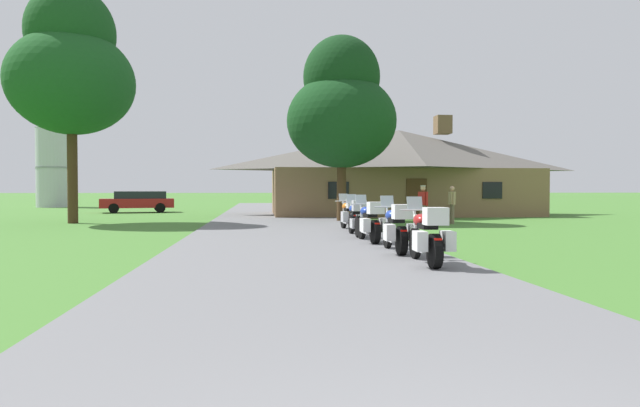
# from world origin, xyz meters

# --- Properties ---
(ground_plane) EXTENTS (500.00, 500.00, 0.00)m
(ground_plane) POSITION_xyz_m (0.00, 20.00, 0.00)
(ground_plane) COLOR #42752D
(asphalt_driveway) EXTENTS (6.40, 80.00, 0.06)m
(asphalt_driveway) POSITION_xyz_m (0.00, 18.00, 0.03)
(asphalt_driveway) COLOR slate
(asphalt_driveway) RESTS_ON ground
(motorcycle_red_nearest_to_camera) EXTENTS (0.75, 2.08, 1.30)m
(motorcycle_red_nearest_to_camera) POSITION_xyz_m (2.26, 8.42, 0.61)
(motorcycle_red_nearest_to_camera) COLOR black
(motorcycle_red_nearest_to_camera) RESTS_ON asphalt_driveway
(motorcycle_blue_second_in_row) EXTENTS (0.73, 2.08, 1.30)m
(motorcycle_blue_second_in_row) POSITION_xyz_m (2.17, 10.47, 0.61)
(motorcycle_blue_second_in_row) COLOR black
(motorcycle_blue_second_in_row) RESTS_ON asphalt_driveway
(motorcycle_blue_third_in_row) EXTENTS (0.79, 2.08, 1.30)m
(motorcycle_blue_third_in_row) POSITION_xyz_m (2.08, 13.00, 0.61)
(motorcycle_blue_third_in_row) COLOR black
(motorcycle_blue_third_in_row) RESTS_ON asphalt_driveway
(motorcycle_blue_fourth_in_row) EXTENTS (0.66, 2.08, 1.30)m
(motorcycle_blue_fourth_in_row) POSITION_xyz_m (2.04, 15.06, 0.62)
(motorcycle_blue_fourth_in_row) COLOR black
(motorcycle_blue_fourth_in_row) RESTS_ON asphalt_driveway
(motorcycle_orange_farthest_in_row) EXTENTS (0.78, 2.08, 1.30)m
(motorcycle_orange_farthest_in_row) POSITION_xyz_m (2.23, 17.43, 0.61)
(motorcycle_orange_farthest_in_row) COLOR black
(motorcycle_orange_farthest_in_row) RESTS_ON asphalt_driveway
(stone_lodge) EXTENTS (15.91, 7.84, 5.97)m
(stone_lodge) POSITION_xyz_m (7.35, 30.19, 2.61)
(stone_lodge) COLOR brown
(stone_lodge) RESTS_ON ground
(bystander_red_shirt_near_lodge) EXTENTS (0.37, 0.49, 1.69)m
(bystander_red_shirt_near_lodge) POSITION_xyz_m (5.83, 20.40, 0.95)
(bystander_red_shirt_near_lodge) COLOR #75664C
(bystander_red_shirt_near_lodge) RESTS_ON ground
(bystander_tan_shirt_beside_signpost) EXTENTS (0.22, 0.55, 1.67)m
(bystander_tan_shirt_beside_signpost) POSITION_xyz_m (7.46, 21.41, 0.93)
(bystander_tan_shirt_beside_signpost) COLOR #75664C
(bystander_tan_shirt_beside_signpost) RESTS_ON ground
(tree_by_lodge_front) EXTENTS (5.10, 5.10, 8.65)m
(tree_by_lodge_front) POSITION_xyz_m (2.84, 23.42, 5.29)
(tree_by_lodge_front) COLOR #422D19
(tree_by_lodge_front) RESTS_ON ground
(tree_left_near) EXTENTS (5.47, 5.47, 10.53)m
(tree_left_near) POSITION_xyz_m (-9.28, 23.67, 6.93)
(tree_left_near) COLOR #422D19
(tree_left_near) RESTS_ON ground
(metal_silo_distant) EXTENTS (2.90, 2.90, 7.54)m
(metal_silo_distant) POSITION_xyz_m (-18.72, 47.56, 3.77)
(metal_silo_distant) COLOR #B2B7BC
(metal_silo_distant) RESTS_ON ground
(parked_red_suv_far_left) EXTENTS (4.90, 2.86, 1.40)m
(parked_red_suv_far_left) POSITION_xyz_m (-8.96, 35.25, 0.78)
(parked_red_suv_far_left) COLOR maroon
(parked_red_suv_far_left) RESTS_ON ground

